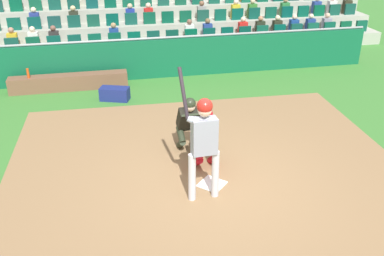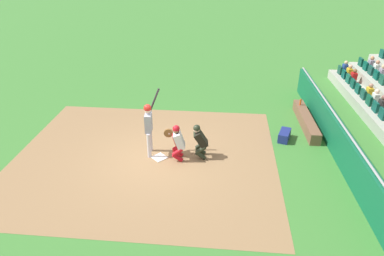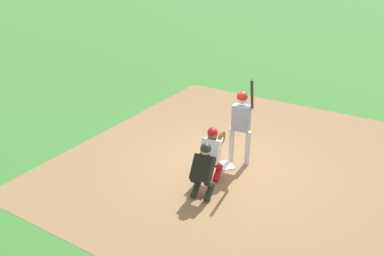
% 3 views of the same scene
% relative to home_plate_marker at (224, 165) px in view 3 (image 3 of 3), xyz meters
% --- Properties ---
extents(ground_plane, '(160.00, 160.00, 0.00)m').
position_rel_home_plate_marker_xyz_m(ground_plane, '(0.00, 0.00, -0.02)').
color(ground_plane, '#397931').
extents(infield_dirt_patch, '(8.08, 9.22, 0.01)m').
position_rel_home_plate_marker_xyz_m(infield_dirt_patch, '(0.00, 0.50, -0.01)').
color(infield_dirt_patch, olive).
rests_on(infield_dirt_patch, ground_plane).
extents(home_plate_marker, '(0.62, 0.62, 0.02)m').
position_rel_home_plate_marker_xyz_m(home_plate_marker, '(0.00, 0.00, 0.00)').
color(home_plate_marker, white).
rests_on(home_plate_marker, infield_dirt_patch).
extents(batter_at_plate, '(0.66, 0.52, 2.33)m').
position_rel_home_plate_marker_xyz_m(batter_at_plate, '(0.26, 0.35, 1.17)').
color(batter_at_plate, silver).
rests_on(batter_at_plate, ground_plane).
extents(catcher_crouching, '(0.49, 0.74, 1.30)m').
position_rel_home_plate_marker_xyz_m(catcher_crouching, '(-0.02, -0.64, 0.71)').
color(catcher_crouching, red).
rests_on(catcher_crouching, ground_plane).
extents(home_plate_umpire, '(0.48, 0.52, 1.25)m').
position_rel_home_plate_marker_xyz_m(home_plate_umpire, '(0.16, -1.38, 0.67)').
color(home_plate_umpire, '#242C1D').
rests_on(home_plate_umpire, ground_plane).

